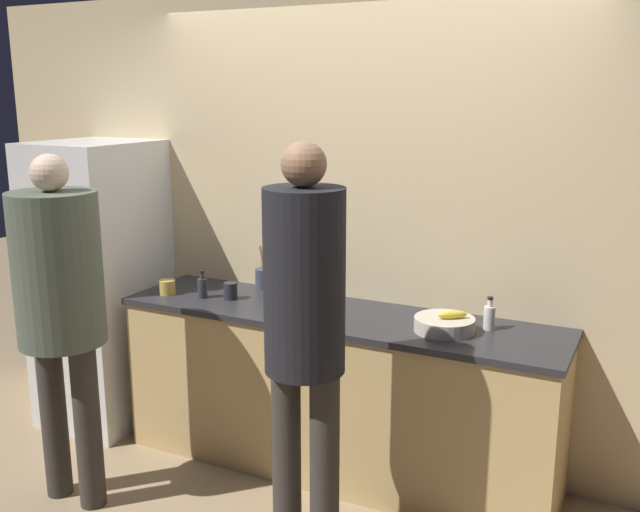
{
  "coord_description": "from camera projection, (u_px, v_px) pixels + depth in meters",
  "views": [
    {
      "loc": [
        1.53,
        -2.93,
        2.05
      ],
      "look_at": [
        0.0,
        0.14,
        1.25
      ],
      "focal_mm": 40.0,
      "sensor_mm": 36.0,
      "label": 1
    }
  ],
  "objects": [
    {
      "name": "bottle_green",
      "position": [
        300.0,
        297.0,
        3.81
      ],
      "size": [
        0.06,
        0.06,
        0.18
      ],
      "color": "#236033",
      "rests_on": "counter"
    },
    {
      "name": "bottle_clear",
      "position": [
        489.0,
        317.0,
        3.5
      ],
      "size": [
        0.06,
        0.06,
        0.17
      ],
      "color": "silver",
      "rests_on": "counter"
    },
    {
      "name": "person_center",
      "position": [
        305.0,
        321.0,
        2.98
      ],
      "size": [
        0.34,
        0.34,
        1.86
      ],
      "color": "#38332D",
      "rests_on": "ground_plane"
    },
    {
      "name": "fruit_bowl",
      "position": [
        445.0,
        324.0,
        3.47
      ],
      "size": [
        0.3,
        0.3,
        0.11
      ],
      "color": "beige",
      "rests_on": "counter"
    },
    {
      "name": "refrigerator",
      "position": [
        101.0,
        284.0,
        4.43
      ],
      "size": [
        0.62,
        0.73,
        1.76
      ],
      "color": "white",
      "rests_on": "ground_plane"
    },
    {
      "name": "counter",
      "position": [
        337.0,
        391.0,
        3.89
      ],
      "size": [
        2.41,
        0.64,
        0.9
      ],
      "color": "tan",
      "rests_on": "ground_plane"
    },
    {
      "name": "bottle_dark",
      "position": [
        202.0,
        287.0,
        4.04
      ],
      "size": [
        0.05,
        0.05,
        0.16
      ],
      "color": "#333338",
      "rests_on": "counter"
    },
    {
      "name": "cup_yellow",
      "position": [
        167.0,
        287.0,
        4.11
      ],
      "size": [
        0.09,
        0.09,
        0.08
      ],
      "color": "gold",
      "rests_on": "counter"
    },
    {
      "name": "ground_plane",
      "position": [
        308.0,
        497.0,
        3.68
      ],
      "size": [
        14.0,
        14.0,
        0.0
      ],
      "primitive_type": "plane",
      "color": "#9E8460"
    },
    {
      "name": "potted_plant",
      "position": [
        286.0,
        275.0,
        3.94
      ],
      "size": [
        0.17,
        0.17,
        0.28
      ],
      "color": "#3D3D42",
      "rests_on": "counter"
    },
    {
      "name": "person_left",
      "position": [
        60.0,
        294.0,
        3.43
      ],
      "size": [
        0.42,
        0.42,
        1.77
      ],
      "color": "#38332D",
      "rests_on": "ground_plane"
    },
    {
      "name": "wall_back",
      "position": [
        362.0,
        229.0,
        3.97
      ],
      "size": [
        5.2,
        0.06,
        2.6
      ],
      "color": "#D6BC8C",
      "rests_on": "ground_plane"
    },
    {
      "name": "cup_black",
      "position": [
        231.0,
        291.0,
        4.01
      ],
      "size": [
        0.08,
        0.08,
        0.1
      ],
      "color": "#28282D",
      "rests_on": "counter"
    },
    {
      "name": "utensil_crock",
      "position": [
        264.0,
        277.0,
        4.23
      ],
      "size": [
        0.1,
        0.1,
        0.26
      ],
      "color": "#3D424C",
      "rests_on": "counter"
    }
  ]
}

